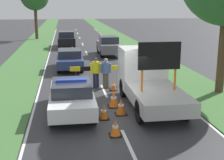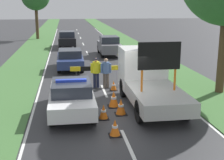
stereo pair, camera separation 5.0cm
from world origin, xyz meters
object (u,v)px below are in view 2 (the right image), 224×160
Objects in this scene: traffic_cone_lane_edge at (121,107)px; queued_car_sedan_black at (67,39)px; work_truck at (148,78)px; road_barrier at (101,69)px; police_officer at (96,70)px; traffic_cone_centre_front at (104,112)px; queued_car_hatch_blue at (70,59)px; traffic_cone_behind_barrier at (114,99)px; pedestrian_civilian at (106,71)px; traffic_cone_near_truck at (114,86)px; traffic_cone_near_police at (115,128)px; queued_car_suv_grey at (109,46)px; police_car at (72,96)px.

queued_car_sedan_black is (-2.07, 20.96, 0.53)m from traffic_cone_lane_edge.
work_truck is 1.63× the size of road_barrier.
police_officer reaches higher than road_barrier.
police_officer reaches higher than traffic_cone_lane_edge.
traffic_cone_lane_edge is (0.78, 0.41, 0.05)m from traffic_cone_centre_front.
traffic_cone_behind_barrier is at bearing 101.74° from queued_car_hatch_blue.
road_barrier is (-1.80, 3.42, -0.24)m from work_truck.
queued_car_hatch_blue is (-1.64, 4.81, -0.20)m from road_barrier.
traffic_cone_near_truck is at bearing -71.61° from pedestrian_civilian.
traffic_cone_lane_edge reaches higher than traffic_cone_near_truck.
queued_car_sedan_black is (-1.77, 16.11, -0.07)m from road_barrier.
traffic_cone_near_police is 23.12m from queued_car_sedan_black.
queued_car_suv_grey is (1.68, 10.98, -0.11)m from pedestrian_civilian.
pedestrian_civilian is 4.34m from traffic_cone_lane_edge.
queued_car_suv_grey reaches higher than police_car.
road_barrier is 0.79× the size of queued_car_sedan_black.
pedestrian_civilian is at bearing 109.15° from queued_car_hatch_blue.
traffic_cone_near_police is at bearing -65.89° from police_car.
queued_car_suv_grey is (2.39, 15.68, 0.57)m from traffic_cone_centre_front.
road_barrier reaches higher than traffic_cone_near_truck.
traffic_cone_lane_edge reaches higher than traffic_cone_centre_front.
police_officer is 0.38× the size of queued_car_suv_grey.
traffic_cone_near_truck is 0.13× the size of queued_car_hatch_blue.
police_car is at bearing -164.57° from traffic_cone_behind_barrier.
work_truck is at bearing -61.37° from traffic_cone_near_truck.
traffic_cone_centre_front is at bearing -109.92° from pedestrian_civilian.
traffic_cone_near_police is 1.02× the size of traffic_cone_centre_front.
traffic_cone_near_truck is 0.12× the size of queued_car_sedan_black.
traffic_cone_behind_barrier is at bearing -102.62° from pedestrian_civilian.
work_truck is 3.66m from police_officer.
traffic_cone_behind_barrier is (0.15, -3.82, -0.57)m from road_barrier.
work_truck is at bearing 89.58° from queued_car_suv_grey.
traffic_cone_centre_front is 21.42m from queued_car_sedan_black.
queued_car_hatch_blue reaches higher than traffic_cone_centre_front.
work_truck is 8.20× the size of traffic_cone_lane_edge.
traffic_cone_centre_front is at bearing 96.56° from queued_car_hatch_blue.
police_car is 4.67m from road_barrier.
road_barrier is at bearing 100.07° from pedestrian_civilian.
work_truck is at bearing -72.55° from pedestrian_civilian.
traffic_cone_lane_edge is at bearing -81.57° from road_barrier.
road_barrier is 1.43m from traffic_cone_near_truck.
pedestrian_civilian reaches higher than queued_car_hatch_blue.
traffic_cone_near_police is 0.14× the size of queued_car_suv_grey.
queued_car_hatch_blue is (-1.94, 9.66, 0.39)m from traffic_cone_lane_edge.
work_truck reaches higher than traffic_cone_behind_barrier.
work_truck reaches higher than police_car.
work_truck is 3.87m from road_barrier.
road_barrier is 5.32m from traffic_cone_centre_front.
police_officer is 5.42m from queued_car_hatch_blue.
road_barrier is 4.89m from traffic_cone_lane_edge.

